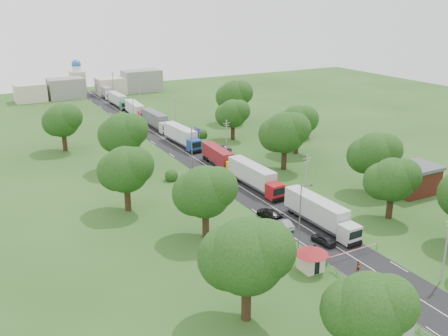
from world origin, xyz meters
TOP-DOWN VIEW (x-y plane):
  - ground at (0.00, 0.00)m, footprint 260.00×260.00m
  - road at (0.00, 20.00)m, footprint 8.00×200.00m
  - boom_barrier at (-1.36, -25.00)m, footprint 9.22×0.35m
  - guard_booth at (-7.20, -25.00)m, footprint 4.40×4.40m
  - kiosk at (-7.00, -40.00)m, footprint 2.30×2.30m
  - guard_rail at (-5.00, -35.00)m, footprint 0.10×17.00m
  - info_sign at (5.20, 35.00)m, footprint 0.12×3.10m
  - pole_0 at (5.50, -35.00)m, footprint 1.60×0.24m
  - pole_1 at (5.50, -7.00)m, footprint 1.60×0.24m
  - pole_2 at (5.50, 21.00)m, footprint 1.60×0.24m
  - pole_3 at (5.50, 49.00)m, footprint 1.60×0.24m
  - pole_4 at (5.50, 77.00)m, footprint 1.60×0.24m
  - pole_5 at (5.50, 105.00)m, footprint 1.60×0.24m
  - lamp_0 at (-5.35, -20.00)m, footprint 2.03×0.22m
  - lamp_1 at (-5.35, 15.00)m, footprint 2.03×0.22m
  - lamp_2 at (-5.35, 50.00)m, footprint 2.03×0.22m
  - tree_2 at (13.99, -17.86)m, footprint 8.00×8.00m
  - tree_3 at (19.99, -7.84)m, footprint 8.80×8.80m
  - tree_4 at (12.99, 10.17)m, footprint 9.60×9.60m
  - tree_5 at (21.99, 18.16)m, footprint 8.80×8.80m
  - tree_6 at (14.99, 35.14)m, footprint 8.00×8.00m
  - tree_7 at (23.99, 50.17)m, footprint 9.60×9.60m
  - tree_8 at (-14.01, -41.86)m, footprint 8.00×8.00m
  - tree_9 at (-20.01, -29.83)m, footprint 9.60×9.60m
  - tree_10 at (-15.01, -9.84)m, footprint 8.80×8.80m
  - tree_11 at (-22.01, 5.16)m, footprint 8.80×8.80m
  - tree_12 at (-16.01, 25.17)m, footprint 9.60×9.60m
  - tree_13 at (-24.01, 45.16)m, footprint 8.80×8.80m
  - house_brick at (26.00, -12.00)m, footprint 8.60×6.60m
  - house_cream at (30.00, 30.00)m, footprint 10.08×10.08m
  - distant_town at (0.68, 110.00)m, footprint 52.00×8.00m
  - church at (-4.00, 118.00)m, footprint 5.00×5.00m
  - truck_0 at (2.16, -15.14)m, footprint 2.97×15.61m
  - truck_1 at (2.02, 3.72)m, footprint 2.97×15.66m
  - truck_2 at (2.21, 18.06)m, footprint 2.96×13.80m
  - truck_3 at (1.72, 36.31)m, footprint 3.41×15.78m
  - truck_4 at (2.19, 54.74)m, footprint 2.95×15.62m
  - truck_5 at (1.68, 69.66)m, footprint 3.39×15.54m
  - truck_6 at (1.79, 87.53)m, footprint 2.73×14.72m
  - truck_7 at (2.33, 105.51)m, footprint 2.73×14.79m
  - car_lane_front at (-1.00, -20.00)m, footprint 2.03×4.22m
  - car_lane_mid at (-3.00, -13.00)m, footprint 1.71×4.17m
  - car_lane_rear at (-3.00, -9.01)m, footprint 2.39×5.44m
  - car_verge_near at (5.50, 9.29)m, footprint 2.72×5.55m
  - car_verge_far at (8.00, 27.19)m, footprint 2.63×5.07m
  - pedestrian_near at (-2.27, -28.50)m, footprint 0.60×0.40m
  - pedestrian_booth at (-4.80, -22.76)m, footprint 1.09×1.17m

SIDE VIEW (x-z plane):
  - ground at x=0.00m, z-range 0.00..0.00m
  - road at x=0.00m, z-range -0.02..0.02m
  - guard_rail at x=-5.00m, z-range -0.85..0.85m
  - car_lane_mid at x=-3.00m, z-range 0.00..1.34m
  - car_lane_front at x=-1.00m, z-range 0.00..1.39m
  - car_verge_near at x=5.50m, z-range 0.00..1.52m
  - car_lane_rear at x=-3.00m, z-range 0.00..1.56m
  - pedestrian_near at x=-2.27m, z-range 0.00..1.64m
  - car_verge_far at x=8.00m, z-range 0.00..1.65m
  - boom_barrier at x=-1.36m, z-range 0.30..1.48m
  - pedestrian_booth at x=-4.80m, z-range 0.00..1.92m
  - kiosk at x=-7.00m, z-range 0.02..2.43m
  - truck_2 at x=2.21m, z-range 0.12..3.93m
  - truck_6 at x=1.79m, z-range 0.12..4.20m
  - guard_booth at x=-7.20m, z-range 0.44..3.89m
  - truck_7 at x=2.33m, z-range 0.12..4.22m
  - truck_5 at x=1.68m, z-range 0.13..4.42m
  - truck_0 at x=2.16m, z-range 0.13..4.45m
  - truck_4 at x=2.19m, z-range 0.13..4.46m
  - truck_1 at x=2.02m, z-range 0.13..4.47m
  - truck_3 at x=1.72m, z-range 0.13..4.49m
  - house_brick at x=26.00m, z-range 0.05..5.25m
  - info_sign at x=5.20m, z-range 0.95..5.05m
  - distant_town at x=0.68m, z-range -0.51..7.49m
  - house_cream at x=30.00m, z-range 0.74..6.54m
  - pole_0 at x=5.50m, z-range 0.18..9.18m
  - pole_1 at x=5.50m, z-range 0.18..9.18m
  - pole_2 at x=5.50m, z-range 0.18..9.18m
  - pole_3 at x=5.50m, z-range 0.18..9.18m
  - pole_4 at x=5.50m, z-range 0.18..9.18m
  - pole_5 at x=5.50m, z-range 0.18..9.18m
  - church at x=-4.00m, z-range -0.76..11.54m
  - lamp_0 at x=-5.35m, z-range 0.55..10.55m
  - lamp_1 at x=-5.35m, z-range 0.55..10.55m
  - lamp_2 at x=-5.35m, z-range 0.55..10.55m
  - tree_2 at x=13.99m, z-range 1.55..11.65m
  - tree_6 at x=14.99m, z-range 1.55..11.65m
  - tree_8 at x=-14.01m, z-range 1.55..11.65m
  - tree_3 at x=19.99m, z-range 1.69..12.76m
  - tree_5 at x=21.99m, z-range 1.69..12.76m
  - tree_10 at x=-15.01m, z-range 1.69..12.76m
  - tree_11 at x=-22.01m, z-range 1.69..12.76m
  - tree_13 at x=-24.01m, z-range 1.69..12.76m
  - tree_4 at x=12.99m, z-range 1.83..13.88m
  - tree_7 at x=23.99m, z-range 1.83..13.88m
  - tree_9 at x=-20.01m, z-range 1.83..13.88m
  - tree_12 at x=-16.01m, z-range 1.83..13.88m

